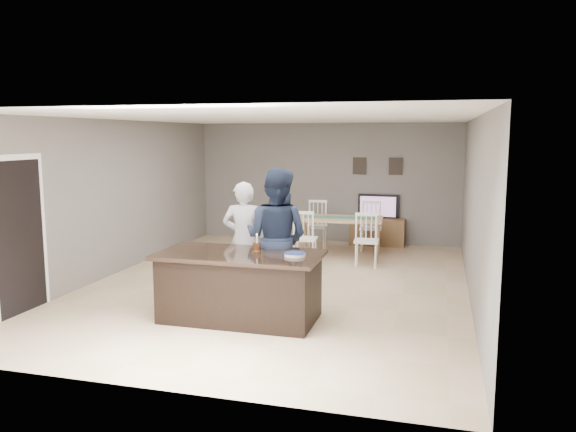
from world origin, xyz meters
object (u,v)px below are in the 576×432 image
(television, at_px, (378,206))
(dining_table, at_px, (340,224))
(kitchen_island, at_px, (240,286))
(tv_console, at_px, (377,232))
(plate_stack, at_px, (295,254))
(woman, at_px, (244,239))
(man, at_px, (276,238))
(floor_lamp, at_px, (274,188))
(birthday_cake, at_px, (257,247))

(television, xyz_separation_m, dining_table, (-0.61, -1.44, -0.21))
(television, bearing_deg, kitchen_island, 77.99)
(tv_console, relative_size, plate_stack, 4.26)
(television, distance_m, woman, 4.81)
(man, distance_m, plate_stack, 0.83)
(kitchen_island, relative_size, man, 1.09)
(television, bearing_deg, woman, 71.50)
(plate_stack, bearing_deg, floor_lamp, 109.67)
(woman, bearing_deg, floor_lamp, -92.10)
(man, relative_size, birthday_cake, 8.77)
(kitchen_island, bearing_deg, birthday_cake, 51.46)
(tv_console, distance_m, birthday_cake, 5.50)
(television, height_order, dining_table, television)
(kitchen_island, bearing_deg, television, 77.99)
(plate_stack, bearing_deg, woman, 135.10)
(tv_console, xyz_separation_m, dining_table, (-0.61, -1.37, 0.36))
(tv_console, xyz_separation_m, birthday_cake, (-1.03, -5.36, 0.65))
(man, distance_m, dining_table, 3.54)
(kitchen_island, xyz_separation_m, dining_table, (0.59, 4.20, 0.20))
(tv_console, bearing_deg, kitchen_island, -102.16)
(birthday_cake, bearing_deg, kitchen_island, -128.54)
(birthday_cake, distance_m, dining_table, 4.02)
(birthday_cake, bearing_deg, woman, 119.82)
(kitchen_island, height_order, birthday_cake, birthday_cake)
(kitchen_island, distance_m, man, 0.92)
(kitchen_island, xyz_separation_m, tv_console, (1.20, 5.57, -0.15))
(man, height_order, birthday_cake, man)
(tv_console, bearing_deg, man, -100.46)
(tv_console, height_order, floor_lamp, floor_lamp)
(kitchen_island, height_order, man, man)
(birthday_cake, distance_m, plate_stack, 0.62)
(man, height_order, floor_lamp, man)
(plate_stack, xyz_separation_m, floor_lamp, (-1.64, 4.60, 0.39))
(tv_console, height_order, dining_table, dining_table)
(floor_lamp, bearing_deg, television, 26.40)
(dining_table, bearing_deg, woman, -110.27)
(television, xyz_separation_m, floor_lamp, (-2.09, -1.04, 0.45))
(tv_console, xyz_separation_m, floor_lamp, (-2.09, -0.97, 1.01))
(television, bearing_deg, floor_lamp, 26.40)
(plate_stack, bearing_deg, television, 85.43)
(kitchen_island, distance_m, floor_lamp, 4.76)
(kitchen_island, xyz_separation_m, man, (0.30, 0.69, 0.54))
(kitchen_island, distance_m, birthday_cake, 0.57)
(tv_console, relative_size, birthday_cake, 5.31)
(woman, height_order, plate_stack, woman)
(tv_console, relative_size, television, 1.31)
(kitchen_island, bearing_deg, man, 66.62)
(woman, distance_m, floor_lamp, 3.60)
(plate_stack, height_order, floor_lamp, floor_lamp)
(tv_console, height_order, plate_stack, plate_stack)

